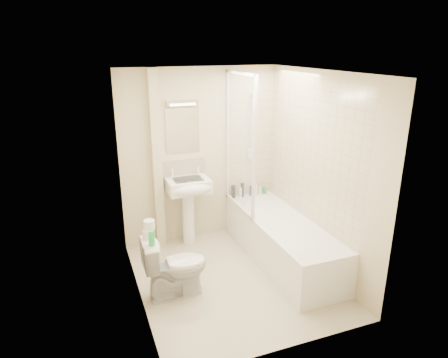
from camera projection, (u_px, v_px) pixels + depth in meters
name	position (u px, v px, depth m)	size (l,w,h in m)	color
floor	(234.00, 278.00, 4.79)	(2.50, 2.50, 0.00)	beige
wall_back	(200.00, 156.00, 5.51)	(2.20, 0.02, 2.40)	beige
wall_left	(134.00, 197.00, 4.04)	(0.02, 2.50, 2.40)	beige
wall_right	(319.00, 173.00, 4.77)	(0.02, 2.50, 2.40)	beige
ceiling	(235.00, 72.00, 4.02)	(2.20, 2.50, 0.02)	white
tile_back	(250.00, 136.00, 5.68)	(0.70, 0.01, 1.75)	beige
tile_right	(311.00, 151.00, 4.88)	(0.01, 2.10, 1.75)	beige
pipe_boxing	(157.00, 162.00, 5.25)	(0.12, 0.12, 2.40)	beige
splashback	(184.00, 170.00, 5.48)	(0.60, 0.01, 0.30)	beige
mirror	(183.00, 130.00, 5.30)	(0.46, 0.01, 0.60)	white
strip_light	(182.00, 103.00, 5.16)	(0.42, 0.07, 0.07)	silver
bathtub	(282.00, 239.00, 5.13)	(0.70, 2.10, 0.55)	white
shower_screen	(240.00, 143.00, 5.17)	(0.04, 0.92, 1.80)	white
shower_fixture	(252.00, 128.00, 5.60)	(0.10, 0.16, 0.99)	white
pedestal_sink	(189.00, 193.00, 5.36)	(0.56, 0.51, 1.09)	white
bottle_black_a	(233.00, 192.00, 5.77)	(0.06, 0.06, 0.19)	black
bottle_white_a	(240.00, 192.00, 5.81)	(0.05, 0.05, 0.14)	white
bottle_black_b	(242.00, 190.00, 5.81)	(0.05, 0.05, 0.21)	black
bottle_blue	(251.00, 191.00, 5.87)	(0.05, 0.05, 0.15)	#131756
bottle_cream	(256.00, 189.00, 5.89)	(0.06, 0.06, 0.16)	beige
bottle_white_b	(260.00, 190.00, 5.92)	(0.05, 0.05, 0.13)	silver
bottle_green	(265.00, 190.00, 5.95)	(0.06, 0.06, 0.10)	green
toilet	(175.00, 266.00, 4.38)	(0.70, 0.40, 0.71)	white
toilet_roll_lower	(147.00, 234.00, 4.22)	(0.10, 0.10, 0.09)	white
toilet_roll_upper	(149.00, 225.00, 4.23)	(0.12, 0.12, 0.10)	white
green_bottle	(152.00, 238.00, 4.06)	(0.06, 0.06, 0.16)	#2AC954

